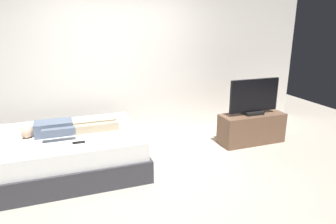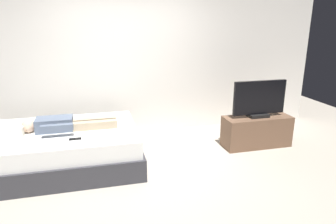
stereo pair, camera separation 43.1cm
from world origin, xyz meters
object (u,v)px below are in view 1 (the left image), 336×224
tv_stand (251,128)px  remote (79,142)px  pillow (2,136)px  bed (65,153)px  person (64,128)px  tv (254,97)px

tv_stand → remote: bearing=-171.8°
pillow → tv_stand: (3.70, 0.00, -0.35)m
pillow → remote: (0.89, -0.40, -0.05)m
bed → tv_stand: bearing=0.0°
pillow → person: size_ratio=0.38×
bed → pillow: (-0.71, 0.00, 0.34)m
pillow → remote: pillow is taller
pillow → tv: bearing=0.0°
bed → remote: 0.53m
pillow → tv: tv is taller
bed → remote: remote is taller
tv_stand → bed: bearing=-180.0°
tv_stand → pillow: bearing=-180.0°
remote → tv_stand: remote is taller
pillow → remote: 0.98m
bed → tv_stand: bed is taller
bed → person: size_ratio=1.64×
pillow → person: person is taller
remote → tv_stand: size_ratio=0.14×
tv → person: bearing=180.0°
person → tv_stand: person is taller
bed → tv: size_ratio=2.35×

